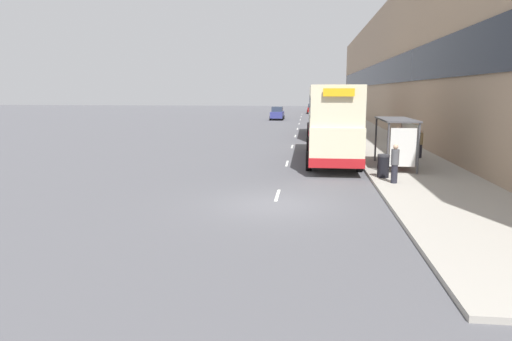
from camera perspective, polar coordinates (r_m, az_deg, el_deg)
name	(u,v)px	position (r m, az deg, el deg)	size (l,w,h in m)	color
ground_plane	(275,205)	(16.31, 2.34, -4.33)	(220.00, 220.00, 0.00)	#515156
pavement	(354,125)	(54.68, 12.20, 5.55)	(5.00, 93.00, 0.14)	#A39E93
terrace_facade	(392,68)	(55.13, 16.68, 12.20)	(3.10, 93.00, 13.22)	#9E846B
lane_mark_0	(277,195)	(17.79, 2.70, -3.11)	(0.12, 2.00, 0.01)	silver
lane_mark_1	(287,163)	(25.60, 3.90, 0.89)	(0.12, 2.00, 0.01)	silver
lane_mark_2	(292,147)	(33.48, 4.54, 3.00)	(0.12, 2.00, 0.01)	silver
lane_mark_3	(295,136)	(41.38, 4.94, 4.32)	(0.12, 2.00, 0.01)	silver
lane_mark_4	(297,129)	(49.31, 5.21, 5.20)	(0.12, 2.00, 0.01)	silver
lane_mark_5	(299,124)	(57.24, 5.40, 5.85)	(0.12, 2.00, 0.01)	silver
lane_mark_6	(300,120)	(65.18, 5.55, 6.33)	(0.12, 2.00, 0.01)	silver
lane_mark_7	(301,117)	(73.13, 5.67, 6.71)	(0.12, 2.00, 0.01)	silver
lane_mark_8	(302,114)	(81.08, 5.76, 7.02)	(0.12, 2.00, 0.01)	silver
bus_shelter	(401,134)	(24.14, 17.62, 4.37)	(1.60, 4.20, 2.48)	#4C4C51
double_decker_bus_near	(332,121)	(26.70, 9.44, 6.07)	(2.85, 11.32, 4.30)	beige
double_decker_bus_ahead	(324,111)	(41.25, 8.44, 7.40)	(2.85, 10.58, 4.30)	beige
car_0	(321,111)	(75.21, 8.08, 7.42)	(1.96, 4.35, 1.79)	#4C5156
car_1	(318,117)	(56.03, 7.79, 6.59)	(1.93, 4.09, 1.75)	#4C5156
car_2	(312,109)	(84.13, 7.06, 7.68)	(1.95, 4.42, 1.73)	maroon
car_3	(277,113)	(65.14, 2.67, 7.16)	(1.91, 4.57, 1.84)	navy
pedestrian_at_shelter	(420,143)	(28.35, 19.81, 3.21)	(0.33, 0.33, 1.66)	#23232D
pedestrian_1	(397,141)	(28.65, 17.23, 3.54)	(0.35, 0.35, 1.78)	#23232D
pedestrian_2	(395,163)	(20.17, 16.96, 0.87)	(0.33, 0.33, 1.66)	#23232D
litter_bin	(383,166)	(21.40, 15.62, 0.56)	(0.55, 0.55, 1.05)	black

